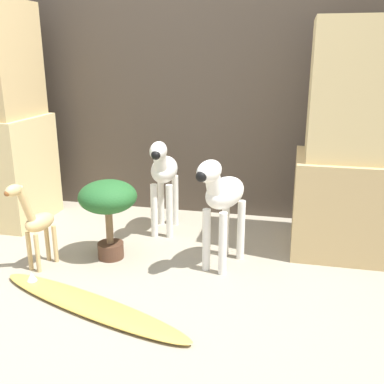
{
  "coord_description": "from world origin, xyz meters",
  "views": [
    {
      "loc": [
        0.89,
        -2.04,
        1.23
      ],
      "look_at": [
        0.27,
        0.65,
        0.37
      ],
      "focal_mm": 42.0,
      "sensor_mm": 36.0,
      "label": 1
    }
  ],
  "objects_px": {
    "giraffe_figurine": "(36,221)",
    "zebra_left": "(163,173)",
    "potted_palm_front": "(108,202)",
    "zebra_right": "(222,197)",
    "surfboard": "(88,304)"
  },
  "relations": [
    {
      "from": "giraffe_figurine",
      "to": "zebra_left",
      "type": "bearing_deg",
      "value": 51.14
    },
    {
      "from": "zebra_left",
      "to": "potted_palm_front",
      "type": "bearing_deg",
      "value": -113.7
    },
    {
      "from": "zebra_right",
      "to": "potted_palm_front",
      "type": "height_order",
      "value": "zebra_right"
    },
    {
      "from": "zebra_left",
      "to": "surfboard",
      "type": "distance_m",
      "value": 1.13
    },
    {
      "from": "surfboard",
      "to": "giraffe_figurine",
      "type": "bearing_deg",
      "value": 143.9
    },
    {
      "from": "zebra_left",
      "to": "giraffe_figurine",
      "type": "relative_size",
      "value": 1.24
    },
    {
      "from": "giraffe_figurine",
      "to": "surfboard",
      "type": "relative_size",
      "value": 0.46
    },
    {
      "from": "zebra_right",
      "to": "surfboard",
      "type": "relative_size",
      "value": 0.56
    },
    {
      "from": "zebra_left",
      "to": "giraffe_figurine",
      "type": "bearing_deg",
      "value": -128.86
    },
    {
      "from": "potted_palm_front",
      "to": "surfboard",
      "type": "distance_m",
      "value": 0.68
    },
    {
      "from": "giraffe_figurine",
      "to": "potted_palm_front",
      "type": "bearing_deg",
      "value": 32.28
    },
    {
      "from": "potted_palm_front",
      "to": "zebra_left",
      "type": "bearing_deg",
      "value": 66.3
    },
    {
      "from": "giraffe_figurine",
      "to": "surfboard",
      "type": "distance_m",
      "value": 0.65
    },
    {
      "from": "giraffe_figurine",
      "to": "surfboard",
      "type": "xyz_separation_m",
      "value": [
        0.47,
        -0.34,
        -0.28
      ]
    },
    {
      "from": "zebra_right",
      "to": "giraffe_figurine",
      "type": "bearing_deg",
      "value": -166.11
    }
  ]
}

